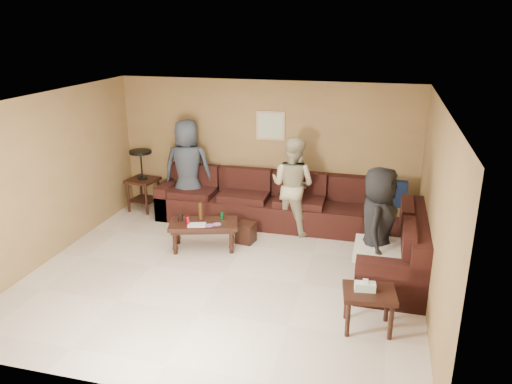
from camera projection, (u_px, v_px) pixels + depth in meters
room at (222, 164)px, 6.67m from camera, size 5.60×5.50×2.50m
sectional_sofa at (299, 220)px, 8.30m from camera, size 4.65×2.90×0.97m
coffee_table at (203, 226)px, 7.92m from camera, size 1.19×0.82×0.73m
end_table_left at (143, 179)px, 9.48m from camera, size 0.59×0.59×1.18m
side_table_right at (369, 296)px, 5.81m from camera, size 0.66×0.57×0.65m
waste_bin at (246, 233)px, 8.21m from camera, size 0.32×0.32×0.33m
wall_art at (271, 126)px, 8.90m from camera, size 0.52×0.04×0.52m
person_left at (188, 169)px, 9.11m from camera, size 0.96×0.69×1.83m
person_middle at (293, 185)px, 8.45m from camera, size 0.97×0.85×1.67m
person_right at (378, 226)px, 6.76m from camera, size 0.64×0.88×1.67m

